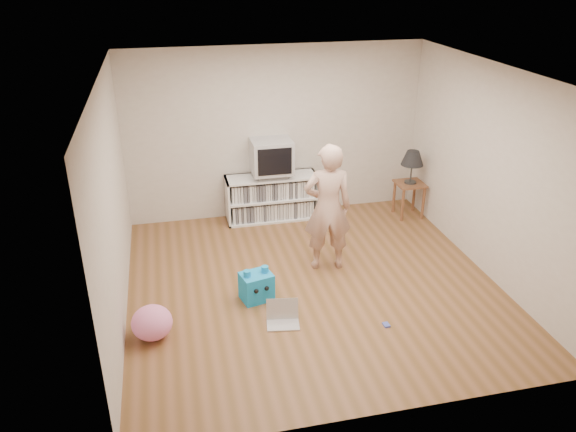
{
  "coord_description": "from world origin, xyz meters",
  "views": [
    {
      "loc": [
        -1.63,
        -5.78,
        3.74
      ],
      "look_at": [
        -0.22,
        0.4,
        0.78
      ],
      "focal_mm": 35.0,
      "sensor_mm": 36.0,
      "label": 1
    }
  ],
  "objects_px": {
    "person": "(328,208)",
    "plush_blue": "(257,286)",
    "dvd_deck": "(272,174)",
    "table_lamp": "(412,159)",
    "side_table": "(409,191)",
    "media_unit": "(272,197)",
    "laptop": "(283,317)",
    "crt_tv": "(271,156)",
    "plush_pink": "(152,323)"
  },
  "relations": [
    {
      "from": "dvd_deck",
      "to": "plush_pink",
      "type": "bearing_deg",
      "value": -124.49
    },
    {
      "from": "person",
      "to": "plush_blue",
      "type": "distance_m",
      "value": 1.35
    },
    {
      "from": "laptop",
      "to": "plush_pink",
      "type": "xyz_separation_m",
      "value": [
        -1.42,
        0.04,
        0.12
      ]
    },
    {
      "from": "crt_tv",
      "to": "laptop",
      "type": "relative_size",
      "value": 1.5
    },
    {
      "from": "plush_blue",
      "to": "plush_pink",
      "type": "distance_m",
      "value": 1.31
    },
    {
      "from": "dvd_deck",
      "to": "crt_tv",
      "type": "bearing_deg",
      "value": -90.0
    },
    {
      "from": "plush_pink",
      "to": "media_unit",
      "type": "bearing_deg",
      "value": 55.67
    },
    {
      "from": "plush_blue",
      "to": "plush_pink",
      "type": "relative_size",
      "value": 0.95
    },
    {
      "from": "dvd_deck",
      "to": "table_lamp",
      "type": "xyz_separation_m",
      "value": [
        2.1,
        -0.37,
        0.21
      ]
    },
    {
      "from": "person",
      "to": "plush_pink",
      "type": "distance_m",
      "value": 2.56
    },
    {
      "from": "laptop",
      "to": "crt_tv",
      "type": "bearing_deg",
      "value": 90.23
    },
    {
      "from": "crt_tv",
      "to": "table_lamp",
      "type": "height_order",
      "value": "crt_tv"
    },
    {
      "from": "person",
      "to": "plush_blue",
      "type": "relative_size",
      "value": 4.05
    },
    {
      "from": "person",
      "to": "plush_blue",
      "type": "height_order",
      "value": "person"
    },
    {
      "from": "dvd_deck",
      "to": "table_lamp",
      "type": "bearing_deg",
      "value": -9.98
    },
    {
      "from": "dvd_deck",
      "to": "plush_pink",
      "type": "relative_size",
      "value": 1.03
    },
    {
      "from": "media_unit",
      "to": "table_lamp",
      "type": "distance_m",
      "value": 2.22
    },
    {
      "from": "table_lamp",
      "to": "plush_blue",
      "type": "bearing_deg",
      "value": -146.3
    },
    {
      "from": "table_lamp",
      "to": "dvd_deck",
      "type": "bearing_deg",
      "value": 170.02
    },
    {
      "from": "media_unit",
      "to": "table_lamp",
      "type": "xyz_separation_m",
      "value": [
        2.1,
        -0.39,
        0.59
      ]
    },
    {
      "from": "media_unit",
      "to": "dvd_deck",
      "type": "relative_size",
      "value": 3.11
    },
    {
      "from": "media_unit",
      "to": "person",
      "type": "height_order",
      "value": "person"
    },
    {
      "from": "dvd_deck",
      "to": "person",
      "type": "height_order",
      "value": "person"
    },
    {
      "from": "crt_tv",
      "to": "laptop",
      "type": "height_order",
      "value": "crt_tv"
    },
    {
      "from": "side_table",
      "to": "person",
      "type": "bearing_deg",
      "value": -143.66
    },
    {
      "from": "dvd_deck",
      "to": "plush_pink",
      "type": "height_order",
      "value": "dvd_deck"
    },
    {
      "from": "crt_tv",
      "to": "person",
      "type": "relative_size",
      "value": 0.36
    },
    {
      "from": "side_table",
      "to": "dvd_deck",
      "type": "bearing_deg",
      "value": 170.02
    },
    {
      "from": "dvd_deck",
      "to": "table_lamp",
      "type": "relative_size",
      "value": 0.87
    },
    {
      "from": "person",
      "to": "dvd_deck",
      "type": "bearing_deg",
      "value": -69.01
    },
    {
      "from": "media_unit",
      "to": "person",
      "type": "relative_size",
      "value": 0.83
    },
    {
      "from": "table_lamp",
      "to": "crt_tv",
      "type": "bearing_deg",
      "value": 170.11
    },
    {
      "from": "dvd_deck",
      "to": "side_table",
      "type": "distance_m",
      "value": 2.16
    },
    {
      "from": "media_unit",
      "to": "plush_pink",
      "type": "distance_m",
      "value": 3.26
    },
    {
      "from": "person",
      "to": "side_table",
      "type": "bearing_deg",
      "value": -136.54
    },
    {
      "from": "person",
      "to": "laptop",
      "type": "height_order",
      "value": "person"
    },
    {
      "from": "dvd_deck",
      "to": "person",
      "type": "distance_m",
      "value": 1.67
    },
    {
      "from": "plush_blue",
      "to": "side_table",
      "type": "bearing_deg",
      "value": 19.92
    },
    {
      "from": "table_lamp",
      "to": "laptop",
      "type": "height_order",
      "value": "table_lamp"
    },
    {
      "from": "media_unit",
      "to": "laptop",
      "type": "distance_m",
      "value": 2.77
    },
    {
      "from": "dvd_deck",
      "to": "table_lamp",
      "type": "distance_m",
      "value": 2.14
    },
    {
      "from": "dvd_deck",
      "to": "crt_tv",
      "type": "height_order",
      "value": "crt_tv"
    },
    {
      "from": "side_table",
      "to": "media_unit",
      "type": "bearing_deg",
      "value": 169.61
    },
    {
      "from": "side_table",
      "to": "plush_blue",
      "type": "relative_size",
      "value": 1.32
    },
    {
      "from": "side_table",
      "to": "plush_blue",
      "type": "xyz_separation_m",
      "value": [
        -2.73,
        -1.82,
        -0.24
      ]
    },
    {
      "from": "side_table",
      "to": "plush_pink",
      "type": "relative_size",
      "value": 1.26
    },
    {
      "from": "crt_tv",
      "to": "plush_pink",
      "type": "height_order",
      "value": "crt_tv"
    },
    {
      "from": "side_table",
      "to": "plush_blue",
      "type": "height_order",
      "value": "side_table"
    },
    {
      "from": "media_unit",
      "to": "laptop",
      "type": "relative_size",
      "value": 3.51
    },
    {
      "from": "dvd_deck",
      "to": "laptop",
      "type": "xyz_separation_m",
      "value": [
        -0.42,
        -2.71,
        -0.67
      ]
    }
  ]
}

